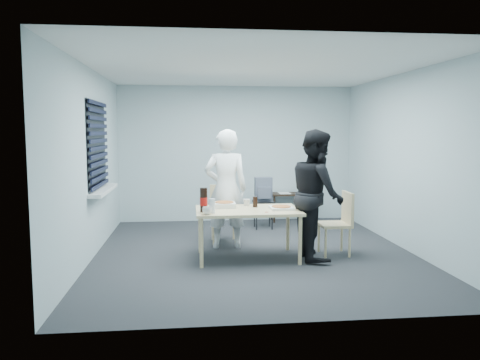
{
  "coord_description": "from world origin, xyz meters",
  "views": [
    {
      "loc": [
        -0.91,
        -6.53,
        1.74
      ],
      "look_at": [
        -0.19,
        0.1,
        1.04
      ],
      "focal_mm": 35.0,
      "sensor_mm": 36.0,
      "label": 1
    }
  ],
  "objects": [
    {
      "name": "room",
      "position": [
        -2.2,
        0.4,
        1.44
      ],
      "size": [
        5.0,
        5.0,
        5.0
      ],
      "color": "#2A2B2F",
      "rests_on": "ground"
    },
    {
      "name": "black_box",
      "position": [
        1.27,
        2.28,
        0.58
      ],
      "size": [
        0.15,
        0.11,
        0.06
      ],
      "primitive_type": "cube",
      "rotation": [
        0.0,
        0.0,
        -0.04
      ],
      "color": "black",
      "rests_on": "side_table"
    },
    {
      "name": "pizza_box_b",
      "position": [
        0.33,
        -0.33,
        0.7
      ],
      "size": [
        0.31,
        0.31,
        0.04
      ],
      "rotation": [
        0.0,
        0.0,
        0.14
      ],
      "color": "white",
      "rests_on": "dining_table"
    },
    {
      "name": "backpack",
      "position": [
        0.39,
        1.64,
        0.7
      ],
      "size": [
        0.3,
        0.22,
        0.43
      ],
      "rotation": [
        0.0,
        0.0,
        0.36
      ],
      "color": "slate",
      "rests_on": "stool"
    },
    {
      "name": "person_black",
      "position": [
        0.81,
        -0.36,
        0.89
      ],
      "size": [
        0.47,
        0.86,
        1.77
      ],
      "primitive_type": "imported",
      "rotation": [
        0.0,
        0.0,
        1.57
      ],
      "color": "black",
      "rests_on": "ground"
    },
    {
      "name": "papers",
      "position": [
        0.9,
        2.28,
        0.55
      ],
      "size": [
        0.31,
        0.35,
        0.0
      ],
      "primitive_type": "cube",
      "rotation": [
        0.0,
        0.0,
        -0.4
      ],
      "color": "white",
      "rests_on": "side_table"
    },
    {
      "name": "person_white",
      "position": [
        -0.37,
        0.36,
        0.89
      ],
      "size": [
        0.65,
        0.42,
        1.77
      ],
      "primitive_type": "imported",
      "rotation": [
        0.0,
        0.0,
        3.14
      ],
      "color": "white",
      "rests_on": "ground"
    },
    {
      "name": "side_table",
      "position": [
        1.05,
        2.28,
        0.47
      ],
      "size": [
        0.82,
        0.36,
        0.55
      ],
      "color": "#2E2016",
      "rests_on": "ground"
    },
    {
      "name": "chair_right",
      "position": [
        1.2,
        -0.23,
        0.51
      ],
      "size": [
        0.42,
        0.42,
        0.89
      ],
      "color": "beige",
      "rests_on": "ground"
    },
    {
      "name": "rubber_band",
      "position": [
        0.09,
        -0.55,
        0.68
      ],
      "size": [
        0.06,
        0.06,
        0.0
      ],
      "primitive_type": "torus",
      "rotation": [
        0.0,
        0.0,
        0.37
      ],
      "color": "red",
      "rests_on": "dining_table"
    },
    {
      "name": "stool",
      "position": [
        0.39,
        1.65,
        0.39
      ],
      "size": [
        0.36,
        0.36,
        0.5
      ],
      "color": "black",
      "rests_on": "ground"
    },
    {
      "name": "mug_b",
      "position": [
        -0.1,
        0.02,
        0.73
      ],
      "size": [
        0.1,
        0.1,
        0.09
      ],
      "primitive_type": "imported",
      "color": "silver",
      "rests_on": "dining_table"
    },
    {
      "name": "dining_table",
      "position": [
        -0.13,
        -0.29,
        0.62
      ],
      "size": [
        1.4,
        0.89,
        0.68
      ],
      "color": "beige",
      "rests_on": "ground"
    },
    {
      "name": "chair_far",
      "position": [
        -0.38,
        0.78,
        0.51
      ],
      "size": [
        0.42,
        0.42,
        0.89
      ],
      "color": "beige",
      "rests_on": "ground"
    },
    {
      "name": "soda_bottle",
      "position": [
        -0.73,
        -0.44,
        0.84
      ],
      "size": [
        0.1,
        0.1,
        0.32
      ],
      "rotation": [
        0.0,
        0.0,
        -0.2
      ],
      "color": "black",
      "rests_on": "dining_table"
    },
    {
      "name": "mug_a",
      "position": [
        -0.69,
        -0.63,
        0.73
      ],
      "size": [
        0.17,
        0.17,
        0.1
      ],
      "primitive_type": "imported",
      "rotation": [
        0.0,
        0.0,
        0.52
      ],
      "color": "silver",
      "rests_on": "dining_table"
    },
    {
      "name": "cola_glass",
      "position": [
        -0.0,
        -0.13,
        0.76
      ],
      "size": [
        0.09,
        0.09,
        0.15
      ],
      "primitive_type": "cylinder",
      "rotation": [
        0.0,
        0.0,
        -0.42
      ],
      "color": "black",
      "rests_on": "dining_table"
    },
    {
      "name": "plastic_cups",
      "position": [
        -0.62,
        -0.53,
        0.78
      ],
      "size": [
        0.09,
        0.09,
        0.19
      ],
      "primitive_type": "cylinder",
      "rotation": [
        0.0,
        0.0,
        -0.13
      ],
      "color": "silver",
      "rests_on": "dining_table"
    },
    {
      "name": "pizza_box_a",
      "position": [
        -0.43,
        -0.08,
        0.72
      ],
      "size": [
        0.3,
        0.3,
        0.08
      ],
      "rotation": [
        0.0,
        0.0,
        0.12
      ],
      "color": "white",
      "rests_on": "dining_table"
    }
  ]
}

